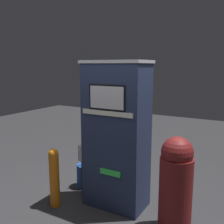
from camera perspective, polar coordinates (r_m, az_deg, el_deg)
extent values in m
plane|color=#2D2D30|center=(3.76, -1.00, -20.87)|extent=(14.00, 14.00, 0.00)
cube|color=#232D4C|center=(3.72, 0.96, -12.33)|extent=(0.82, 0.49, 1.03)
cube|color=#232D4C|center=(3.46, 1.01, 2.84)|extent=(0.82, 0.49, 0.93)
cube|color=#B7B7BC|center=(3.44, 1.04, 10.87)|extent=(0.85, 0.52, 0.04)
cube|color=black|center=(3.24, -1.13, 3.17)|extent=(0.51, 0.01, 0.32)
cube|color=silver|center=(3.24, -1.20, 3.16)|extent=(0.48, 0.01, 0.28)
cube|color=silver|center=(3.27, -1.16, -0.29)|extent=(0.73, 0.02, 0.06)
cube|color=#33D84C|center=(3.47, -0.39, -13.09)|extent=(0.30, 0.02, 0.07)
cube|color=#B7B7BC|center=(3.80, -5.87, -8.56)|extent=(0.09, 0.22, 0.22)
cylinder|color=black|center=(3.88, -6.42, -14.17)|extent=(0.03, 0.03, 0.54)
cylinder|color=orange|center=(3.80, -12.41, -14.26)|extent=(0.14, 0.14, 0.76)
sphere|color=orange|center=(3.66, -12.64, -8.81)|extent=(0.14, 0.14, 0.14)
cylinder|color=maroon|center=(3.30, 13.62, -17.02)|extent=(0.39, 0.39, 0.89)
sphere|color=maroon|center=(3.10, 14.02, -8.56)|extent=(0.37, 0.37, 0.37)
cylinder|color=#1E478C|center=(4.37, -5.80, -13.58)|extent=(0.28, 0.28, 0.37)
cylinder|color=black|center=(4.20, -5.43, -8.66)|extent=(0.02, 0.12, 0.48)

